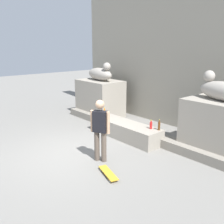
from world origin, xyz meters
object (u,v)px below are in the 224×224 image
object	(u,v)px
bottle_brown	(159,126)
bottle_red	(151,125)
bottle_orange	(104,112)
statue_reclining_right	(224,90)
skater	(100,128)
skateboard	(108,173)
statue_reclining_left	(100,74)

from	to	relation	value
bottle_brown	bottle_red	bearing A→B (deg)	-158.87
bottle_brown	bottle_orange	distance (m)	2.40
statue_reclining_right	skater	bearing A→B (deg)	68.78
skateboard	bottle_red	distance (m)	2.40
statue_reclining_right	skater	distance (m)	3.48
statue_reclining_left	statue_reclining_right	distance (m)	5.36
statue_reclining_left	skateboard	world-z (taller)	statue_reclining_left
skater	skateboard	distance (m)	1.20
skateboard	bottle_brown	size ratio (longest dim) A/B	2.50
skater	skateboard	size ratio (longest dim) A/B	2.03
statue_reclining_right	bottle_orange	distance (m)	4.15
statue_reclining_right	bottle_red	bearing A→B (deg)	40.96
skater	bottle_red	size ratio (longest dim) A/B	5.92
statue_reclining_left	skater	size ratio (longest dim) A/B	0.99
skateboard	skater	bearing A→B (deg)	-8.43
statue_reclining_right	skateboard	world-z (taller)	statue_reclining_right
skater	bottle_orange	bearing A→B (deg)	-69.34
statue_reclining_right	bottle_brown	bearing A→B (deg)	42.26
statue_reclining_right	bottle_brown	size ratio (longest dim) A/B	5.09
statue_reclining_right	statue_reclining_left	bearing A→B (deg)	11.40
bottle_red	bottle_brown	distance (m)	0.26
skater	bottle_brown	xyz separation A→B (m)	(0.37, 1.97, -0.26)
bottle_red	bottle_orange	bearing A→B (deg)	-177.79
skater	bottle_red	xyz separation A→B (m)	(0.13, 1.87, -0.28)
bottle_red	bottle_brown	world-z (taller)	bottle_brown
skater	bottle_brown	bearing A→B (deg)	-128.44
bottle_orange	skateboard	bearing A→B (deg)	-37.72
skater	bottle_brown	distance (m)	2.02
skater	statue_reclining_right	bearing A→B (deg)	-150.41
statue_reclining_right	skateboard	size ratio (longest dim) A/B	2.04
statue_reclining_right	skater	size ratio (longest dim) A/B	1.01
statue_reclining_right	bottle_orange	xyz separation A→B (m)	(-3.83, -1.04, -1.19)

